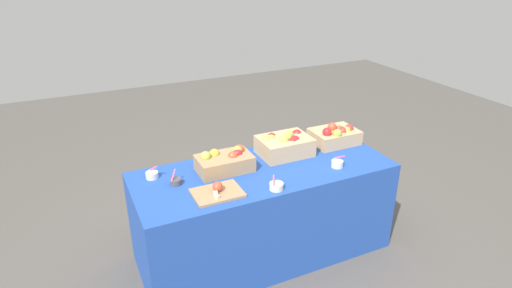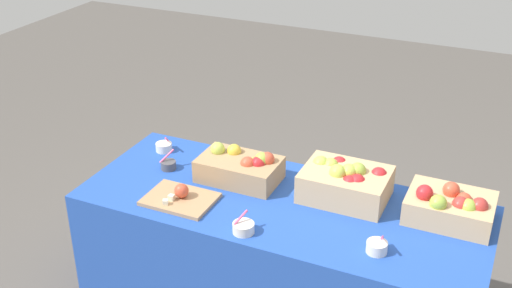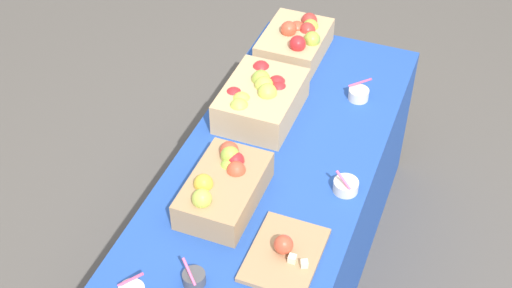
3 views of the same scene
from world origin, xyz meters
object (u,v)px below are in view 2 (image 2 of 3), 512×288
(cutting_board_front, at_px, (180,198))
(sample_bowl_far, at_px, (164,147))
(apple_crate_left, at_px, (451,207))
(apple_crate_middle, at_px, (346,182))
(sample_bowl_mid, at_px, (377,247))
(sample_bowl_near, at_px, (168,165))
(apple_crate_right, at_px, (241,167))
(sample_bowl_extra, at_px, (243,228))

(cutting_board_front, relative_size, sample_bowl_far, 3.19)
(apple_crate_left, height_order, sample_bowl_far, apple_crate_left)
(apple_crate_middle, bearing_deg, sample_bowl_mid, -55.26)
(cutting_board_front, xyz_separation_m, sample_bowl_mid, (0.94, -0.01, 0.01))
(cutting_board_front, bearing_deg, sample_bowl_near, 131.03)
(cutting_board_front, bearing_deg, sample_bowl_far, 129.86)
(apple_crate_right, relative_size, sample_bowl_far, 3.91)
(apple_crate_right, relative_size, sample_bowl_mid, 3.71)
(sample_bowl_mid, bearing_deg, cutting_board_front, 179.40)
(sample_bowl_mid, distance_m, sample_bowl_extra, 0.57)
(apple_crate_middle, bearing_deg, sample_bowl_extra, -124.07)
(apple_crate_middle, distance_m, sample_bowl_extra, 0.56)
(apple_crate_middle, height_order, sample_bowl_far, apple_crate_middle)
(sample_bowl_mid, bearing_deg, apple_crate_left, 57.65)
(apple_crate_middle, xyz_separation_m, sample_bowl_extra, (-0.31, -0.46, -0.06))
(cutting_board_front, distance_m, sample_bowl_extra, 0.39)
(sample_bowl_far, relative_size, sample_bowl_extra, 1.06)
(cutting_board_front, xyz_separation_m, sample_bowl_extra, (0.38, -0.11, 0.01))
(apple_crate_left, relative_size, sample_bowl_near, 3.75)
(sample_bowl_extra, bearing_deg, apple_crate_right, 116.86)
(sample_bowl_near, bearing_deg, sample_bowl_extra, -30.76)
(apple_crate_middle, distance_m, cutting_board_front, 0.77)
(cutting_board_front, relative_size, sample_bowl_extra, 3.39)
(apple_crate_left, relative_size, sample_bowl_mid, 3.51)
(sample_bowl_mid, height_order, sample_bowl_extra, sample_bowl_mid)
(sample_bowl_near, xyz_separation_m, sample_bowl_far, (-0.13, 0.16, 0.00))
(apple_crate_middle, xyz_separation_m, sample_bowl_mid, (0.25, -0.36, -0.06))
(apple_crate_right, bearing_deg, sample_bowl_near, -172.05)
(apple_crate_right, bearing_deg, sample_bowl_mid, -21.81)
(sample_bowl_mid, bearing_deg, apple_crate_middle, 124.74)
(apple_crate_middle, bearing_deg, sample_bowl_far, 177.02)
(apple_crate_left, bearing_deg, sample_bowl_near, -175.32)
(cutting_board_front, height_order, sample_bowl_extra, sample_bowl_extra)
(sample_bowl_near, bearing_deg, sample_bowl_far, 128.03)
(apple_crate_middle, relative_size, apple_crate_right, 1.01)
(apple_crate_right, height_order, sample_bowl_mid, apple_crate_right)
(apple_crate_left, bearing_deg, apple_crate_right, -176.60)
(sample_bowl_near, bearing_deg, apple_crate_left, 4.68)
(sample_bowl_near, bearing_deg, sample_bowl_mid, -12.38)
(sample_bowl_far, bearing_deg, sample_bowl_near, -51.97)
(apple_crate_left, relative_size, sample_bowl_extra, 3.93)
(apple_crate_right, bearing_deg, cutting_board_front, -120.40)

